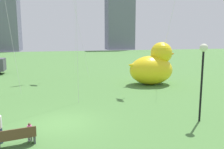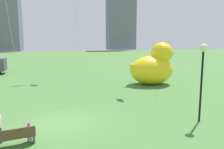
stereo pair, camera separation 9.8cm
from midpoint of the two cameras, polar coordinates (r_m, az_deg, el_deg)
The scene contains 6 objects.
ground_plane at distance 14.53m, azimuth -12.28°, elevation -11.46°, with size 140.00×140.00×0.00m, color #4B7C3C.
park_bench at distance 12.15m, azimuth -22.23°, elevation -13.78°, with size 1.75×0.75×0.90m.
person_child at distance 12.46m, azimuth -19.54°, elevation -12.81°, with size 0.23×0.23×0.94m.
giant_inflatable_duck at distance 25.43m, azimuth 9.77°, elevation 1.92°, with size 5.41×3.47×4.48m.
lamppost at distance 14.69m, azimuth 20.97°, elevation 2.69°, with size 0.47×0.47×4.67m.
city_skyline at distance 90.09m, azimuth -23.00°, elevation 14.90°, with size 68.76×15.88×33.82m.
Camera 1 is at (-0.48, -13.60, 5.08)m, focal length 37.73 mm.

